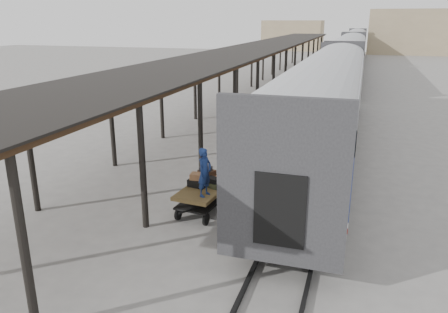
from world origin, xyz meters
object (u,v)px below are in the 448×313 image
Objects in this scene: baggage_cart at (205,193)px; luggage_tug at (257,110)px; pedestrian at (231,105)px; porter at (205,172)px.

luggage_tug is at bearing 102.42° from baggage_cart.
luggage_tug is 1.90m from pedestrian.
porter is at bearing 94.66° from pedestrian.
pedestrian is at bearing 173.48° from luggage_tug.
baggage_cart is 15.28m from pedestrian.
pedestrian reaches higher than luggage_tug.
porter reaches higher than luggage_tug.
pedestrian is (-3.75, 15.52, -0.86)m from porter.
luggage_tug is 0.97× the size of pedestrian.
porter reaches higher than pedestrian.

